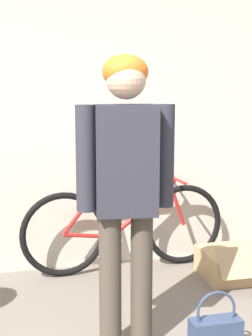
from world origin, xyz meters
TOP-DOWN VIEW (x-y plane):
  - wall_back at (0.00, 2.39)m, footprint 8.00×0.07m
  - person at (0.34, 1.00)m, footprint 0.57×0.28m
  - bicycle at (0.63, 2.19)m, footprint 1.78×0.46m
  - handbag at (0.81, 0.76)m, footprint 0.30×0.12m
  - cardboard_box at (1.44, 1.82)m, footprint 0.49×0.55m

SIDE VIEW (x-z plane):
  - cardboard_box at x=1.44m, z-range -0.04..0.27m
  - handbag at x=0.81m, z-range -0.07..0.34m
  - bicycle at x=0.63m, z-range -0.02..0.77m
  - person at x=0.34m, z-range 0.19..1.92m
  - wall_back at x=0.00m, z-range 0.00..2.60m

